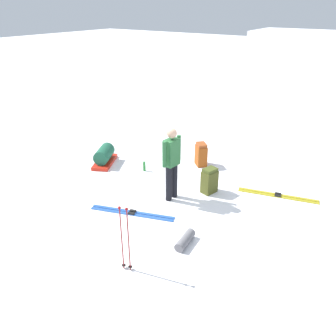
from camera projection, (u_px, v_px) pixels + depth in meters
ground_plane at (168, 195)px, 7.96m from camera, size 80.00×80.00×0.00m
skier_standing at (172, 161)px, 7.41m from camera, size 0.25×0.57×1.70m
ski_pair_near at (278, 195)px, 7.91m from camera, size 1.79×0.64×0.05m
ski_pair_far at (132, 213)px, 7.25m from camera, size 1.81×0.78×0.05m
backpack_large_dark at (209, 181)px, 7.94m from camera, size 0.33×0.40×0.62m
backpack_bright at (201, 155)px, 9.28m from camera, size 0.44×0.43×0.64m
ski_poles_planted_near at (125, 236)px, 5.45m from camera, size 0.19×0.10×1.24m
gear_sled at (104, 156)px, 9.41m from camera, size 0.87×1.11×0.49m
sleeping_mat_rolled at (185, 240)px, 6.30m from camera, size 0.24×0.57×0.18m
thermos_bottle at (144, 166)px, 9.04m from camera, size 0.07×0.07×0.26m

